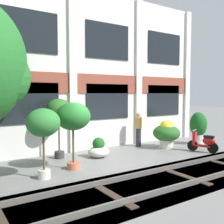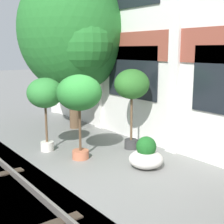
{
  "view_description": "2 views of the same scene",
  "coord_description": "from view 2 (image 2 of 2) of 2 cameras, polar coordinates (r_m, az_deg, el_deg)",
  "views": [
    {
      "loc": [
        -5.0,
        -7.89,
        2.66
      ],
      "look_at": [
        1.26,
        1.58,
        1.84
      ],
      "focal_mm": 42.0,
      "sensor_mm": 36.0,
      "label": 1
    },
    {
      "loc": [
        5.97,
        -3.94,
        2.99
      ],
      "look_at": [
        -1.29,
        1.6,
        1.16
      ],
      "focal_mm": 50.0,
      "sensor_mm": 36.0,
      "label": 2
    }
  ],
  "objects": [
    {
      "name": "apartment_facade",
      "position": [
        9.27,
        12.87,
        15.54
      ],
      "size": [
        15.38,
        0.64,
        7.44
      ],
      "color": "silver",
      "rests_on": "ground"
    },
    {
      "name": "potted_plant_low_pan",
      "position": [
        8.42,
        -6.0,
        3.12
      ],
      "size": [
        1.22,
        1.22,
        2.34
      ],
      "color": "#B76647",
      "rests_on": "ground"
    },
    {
      "name": "potted_plant_wide_bowl",
      "position": [
        8.11,
        6.24,
        -7.94
      ],
      "size": [
        0.89,
        0.89,
        0.83
      ],
      "color": "beige",
      "rests_on": "ground"
    },
    {
      "name": "potted_plant_tall_urn",
      "position": [
        9.28,
        -12.15,
        3.01
      ],
      "size": [
        1.05,
        1.05,
        2.2
      ],
      "color": "beige",
      "rests_on": "ground"
    },
    {
      "name": "potted_plant_terracotta_small",
      "position": [
        9.27,
        3.63,
        4.57
      ],
      "size": [
        1.05,
        1.05,
        2.43
      ],
      "color": "#333333",
      "rests_on": "ground"
    },
    {
      "name": "ground_plane",
      "position": [
        7.75,
        -3.69,
        -11.35
      ],
      "size": [
        80.0,
        80.0,
        0.0
      ],
      "primitive_type": "plane",
      "color": "slate"
    },
    {
      "name": "broadleaf_tree",
      "position": [
        11.88,
        -7.2,
        14.02
      ],
      "size": [
        4.18,
        3.98,
        5.96
      ],
      "color": "brown",
      "rests_on": "ground"
    }
  ]
}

